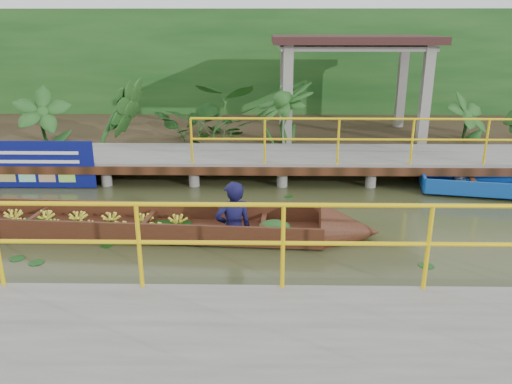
{
  "coord_description": "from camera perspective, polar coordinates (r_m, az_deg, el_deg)",
  "views": [
    {
      "loc": [
        0.58,
        -8.09,
        3.49
      ],
      "look_at": [
        0.44,
        0.5,
        0.6
      ],
      "focal_mm": 35.0,
      "sensor_mm": 36.0,
      "label": 1
    }
  ],
  "objects": [
    {
      "name": "ground",
      "position": [
        8.83,
        -2.94,
        -4.71
      ],
      "size": [
        80.0,
        80.0,
        0.0
      ],
      "primitive_type": "plane",
      "color": "#32361B",
      "rests_on": "ground"
    },
    {
      "name": "land_strip",
      "position": [
        15.94,
        -1.19,
        6.77
      ],
      "size": [
        30.0,
        8.0,
        0.45
      ],
      "primitive_type": "cube",
      "color": "#332719",
      "rests_on": "ground"
    },
    {
      "name": "far_dock",
      "position": [
        11.92,
        -1.81,
        3.95
      ],
      "size": [
        16.0,
        2.06,
        1.66
      ],
      "color": "slate",
      "rests_on": "ground"
    },
    {
      "name": "near_dock",
      "position": [
        5.05,
        5.82,
        -20.69
      ],
      "size": [
        18.0,
        2.4,
        1.73
      ],
      "color": "slate",
      "rests_on": "ground"
    },
    {
      "name": "pavilion",
      "position": [
        14.61,
        10.86,
        15.64
      ],
      "size": [
        4.4,
        3.0,
        3.0
      ],
      "color": "slate",
      "rests_on": "ground"
    },
    {
      "name": "foliage_backdrop",
      "position": [
        18.16,
        -0.94,
        13.89
      ],
      "size": [
        30.0,
        0.8,
        4.0
      ],
      "primitive_type": "cube",
      "color": "#154316",
      "rests_on": "ground"
    },
    {
      "name": "vendor_boat",
      "position": [
        9.19,
        -16.68,
        -2.89
      ],
      "size": [
        10.2,
        1.63,
        2.22
      ],
      "rotation": [
        0.0,
        0.0,
        -0.06
      ],
      "color": "#3C1A10",
      "rests_on": "ground"
    },
    {
      "name": "blue_banner",
      "position": [
        12.25,
        -25.57,
        2.89
      ],
      "size": [
        3.41,
        0.04,
        1.07
      ],
      "color": "navy",
      "rests_on": "ground"
    },
    {
      "name": "tropical_plants",
      "position": [
        13.6,
        2.04,
        8.65
      ],
      "size": [
        14.11,
        1.11,
        1.39
      ],
      "color": "#154316",
      "rests_on": "ground"
    }
  ]
}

